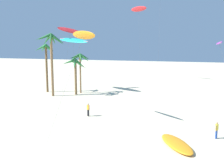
{
  "coord_description": "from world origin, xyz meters",
  "views": [
    {
      "loc": [
        6.62,
        -1.16,
        8.39
      ],
      "look_at": [
        -1.76,
        20.81,
        4.88
      ],
      "focal_mm": 39.25,
      "sensor_mm": 36.0,
      "label": 1
    }
  ],
  "objects": [
    {
      "name": "person_foreground_walker",
      "position": [
        7.93,
        22.67,
        0.89
      ],
      "size": [
        0.31,
        0.47,
        1.62
      ],
      "color": "#284CA3",
      "rests_on": "ground"
    },
    {
      "name": "person_near_left",
      "position": [
        -6.56,
        25.16,
        0.9
      ],
      "size": [
        0.48,
        0.3,
        1.64
      ],
      "color": "black",
      "rests_on": "ground"
    },
    {
      "name": "palm_tree_0",
      "position": [
        -21.33,
        37.36,
        7.15
      ],
      "size": [
        3.8,
        4.25,
        9.09
      ],
      "color": "brown",
      "rests_on": "ground"
    },
    {
      "name": "grounded_kite_1",
      "position": [
        4.66,
        19.58,
        0.2
      ],
      "size": [
        4.03,
        4.96,
        0.39
      ],
      "color": "orange",
      "rests_on": "ground"
    },
    {
      "name": "flying_kite_5",
      "position": [
        -18.46,
        41.65,
        11.68
      ],
      "size": [
        4.59,
        5.09,
        12.76
      ],
      "color": "red",
      "rests_on": "ground"
    },
    {
      "name": "flying_kite_8",
      "position": [
        -6.38,
        23.82,
        9.79
      ],
      "size": [
        4.72,
        9.77,
        10.44
      ],
      "color": "orange",
      "rests_on": "ground"
    },
    {
      "name": "flying_kite_7",
      "position": [
        -9.85,
        60.86,
        18.05
      ],
      "size": [
        6.02,
        11.55,
        18.76
      ],
      "color": "red",
      "rests_on": "ground"
    },
    {
      "name": "flying_kite_4",
      "position": [
        -17.26,
        40.61,
        9.77
      ],
      "size": [
        8.51,
        5.5,
        10.67
      ],
      "color": "#19B2B7",
      "rests_on": "ground"
    },
    {
      "name": "palm_tree_1",
      "position": [
        -14.89,
        38.77,
        6.16
      ],
      "size": [
        4.21,
        4.08,
        7.36
      ],
      "color": "olive",
      "rests_on": "ground"
    },
    {
      "name": "flying_kite_3",
      "position": [
        8.84,
        48.89,
        9.24
      ],
      "size": [
        3.22,
        8.61,
        9.66
      ],
      "color": "purple",
      "rests_on": "ground"
    },
    {
      "name": "palm_tree_3",
      "position": [
        -14.97,
        37.16,
        5.08
      ],
      "size": [
        4.01,
        4.16,
        6.5
      ],
      "color": "brown",
      "rests_on": "ground"
    },
    {
      "name": "palm_tree_2",
      "position": [
        -18.13,
        34.49,
        8.73
      ],
      "size": [
        4.81,
        4.99,
        10.83
      ],
      "color": "olive",
      "rests_on": "ground"
    }
  ]
}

